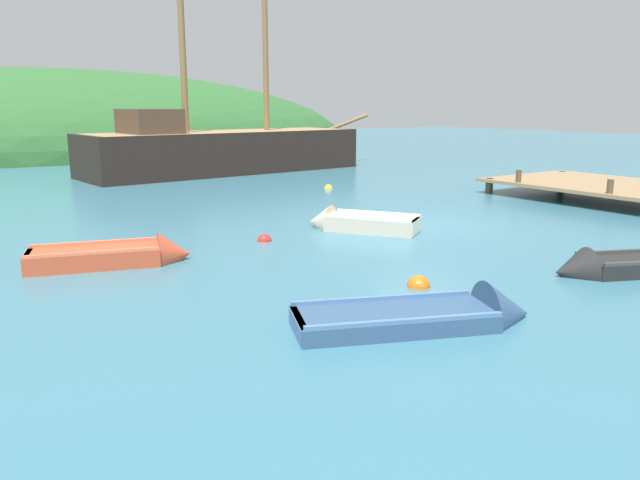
# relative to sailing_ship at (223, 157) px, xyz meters

# --- Properties ---
(ground_plane) EXTENTS (120.00, 120.00, 0.00)m
(ground_plane) POSITION_rel_sailing_ship_xyz_m (-1.29, -15.77, -0.78)
(ground_plane) COLOR teal
(dock) EXTENTS (5.23, 7.02, 1.62)m
(dock) POSITION_rel_sailing_ship_xyz_m (7.44, -15.77, -0.30)
(dock) COLOR #937551
(dock) RESTS_ON ground
(shore_hill) EXTENTS (49.10, 24.20, 11.85)m
(shore_hill) POSITION_rel_sailing_ship_xyz_m (-3.82, 20.20, -0.78)
(shore_hill) COLOR #2D602D
(shore_hill) RESTS_ON ground
(sailing_ship) EXTENTS (16.85, 5.24, 10.85)m
(sailing_ship) POSITION_rel_sailing_ship_xyz_m (0.00, 0.00, 0.00)
(sailing_ship) COLOR black
(sailing_ship) RESTS_ON ground
(rowboat_center) EXTENTS (3.53, 2.27, 0.95)m
(rowboat_center) POSITION_rel_sailing_ship_xyz_m (-1.56, -21.90, -0.68)
(rowboat_center) COLOR black
(rowboat_center) RESTS_ON ground
(rowboat_portside) EXTENTS (2.53, 3.08, 1.00)m
(rowboat_portside) POSITION_rel_sailing_ship_xyz_m (-3.35, -15.44, -0.63)
(rowboat_portside) COLOR beige
(rowboat_portside) RESTS_ON ground
(rowboat_near_dock) EXTENTS (3.45, 1.92, 1.01)m
(rowboat_near_dock) POSITION_rel_sailing_ship_xyz_m (-9.73, -15.51, -0.65)
(rowboat_near_dock) COLOR #C64C2D
(rowboat_near_dock) RESTS_ON ground
(rowboat_outer_right) EXTENTS (3.90, 2.48, 1.12)m
(rowboat_outer_right) POSITION_rel_sailing_ship_xyz_m (-6.76, -21.91, -0.70)
(rowboat_outer_right) COLOR #335175
(rowboat_outer_right) RESTS_ON ground
(buoy_orange) EXTENTS (0.44, 0.44, 0.44)m
(buoy_orange) POSITION_rel_sailing_ship_xyz_m (-5.61, -20.28, -0.78)
(buoy_orange) COLOR orange
(buoy_orange) RESTS_ON ground
(buoy_yellow) EXTENTS (0.34, 0.34, 0.34)m
(buoy_yellow) POSITION_rel_sailing_ship_xyz_m (0.83, -8.07, -0.78)
(buoy_yellow) COLOR yellow
(buoy_yellow) RESTS_ON ground
(buoy_red) EXTENTS (0.36, 0.36, 0.36)m
(buoy_red) POSITION_rel_sailing_ship_xyz_m (-6.08, -15.23, -0.78)
(buoy_red) COLOR red
(buoy_red) RESTS_ON ground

